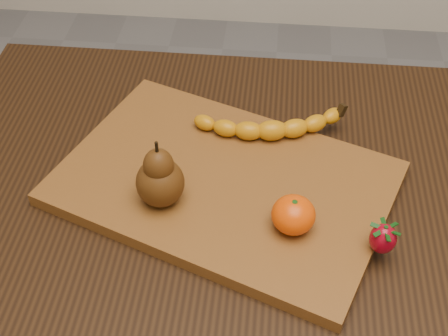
# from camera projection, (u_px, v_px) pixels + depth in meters

# --- Properties ---
(table) EXTENTS (1.00, 0.70, 0.76)m
(table) POSITION_uv_depth(u_px,v_px,m) (264.00, 244.00, 0.94)
(table) COLOR black
(table) RESTS_ON ground
(cutting_board) EXTENTS (0.53, 0.44, 0.02)m
(cutting_board) POSITION_uv_depth(u_px,v_px,m) (224.00, 183.00, 0.88)
(cutting_board) COLOR brown
(cutting_board) RESTS_ON table
(banana) EXTENTS (0.20, 0.09, 0.03)m
(banana) POSITION_uv_depth(u_px,v_px,m) (272.00, 130.00, 0.92)
(banana) COLOR orange
(banana) RESTS_ON cutting_board
(pear) EXTENTS (0.08, 0.08, 0.10)m
(pear) POSITION_uv_depth(u_px,v_px,m) (159.00, 173.00, 0.81)
(pear) COLOR #4D2A0C
(pear) RESTS_ON cutting_board
(mandarin) EXTENTS (0.06, 0.06, 0.05)m
(mandarin) POSITION_uv_depth(u_px,v_px,m) (293.00, 215.00, 0.79)
(mandarin) COLOR #EA4602
(mandarin) RESTS_ON cutting_board
(strawberry) EXTENTS (0.04, 0.04, 0.04)m
(strawberry) POSITION_uv_depth(u_px,v_px,m) (383.00, 238.00, 0.77)
(strawberry) COLOR #9A0416
(strawberry) RESTS_ON cutting_board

